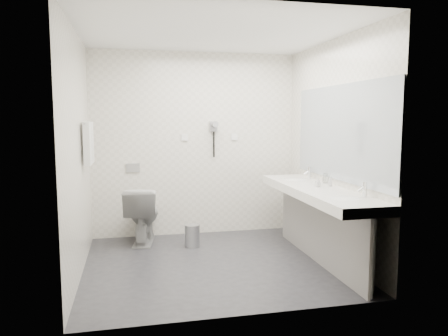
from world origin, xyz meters
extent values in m
plane|color=#2C2B31|center=(0.00, 0.00, 0.00)|extent=(2.80, 2.80, 0.00)
plane|color=white|center=(0.00, 0.00, 2.50)|extent=(2.80, 2.80, 0.00)
plane|color=white|center=(0.00, 1.30, 1.25)|extent=(2.80, 0.00, 2.80)
plane|color=white|center=(0.00, -1.30, 1.25)|extent=(2.80, 0.00, 2.80)
plane|color=white|center=(-1.40, 0.00, 1.25)|extent=(0.00, 2.60, 2.60)
plane|color=white|center=(1.40, 0.00, 1.25)|extent=(0.00, 2.60, 2.60)
cube|color=white|center=(1.12, -0.20, 0.80)|extent=(0.55, 2.20, 0.10)
cube|color=gray|center=(1.15, -0.20, 0.38)|extent=(0.03, 2.15, 0.75)
cylinder|color=silver|center=(1.18, -1.24, 0.38)|extent=(0.06, 0.06, 0.75)
cylinder|color=silver|center=(1.18, 0.84, 0.38)|extent=(0.06, 0.06, 0.75)
cube|color=#B2BCC6|center=(1.39, -0.20, 1.45)|extent=(0.02, 2.20, 1.05)
ellipsoid|color=white|center=(1.12, -0.85, 0.83)|extent=(0.40, 0.31, 0.05)
ellipsoid|color=white|center=(1.12, 0.45, 0.83)|extent=(0.40, 0.31, 0.05)
cylinder|color=silver|center=(1.32, -0.85, 0.92)|extent=(0.04, 0.04, 0.15)
cylinder|color=silver|center=(1.32, 0.45, 0.92)|extent=(0.04, 0.04, 0.15)
imported|color=beige|center=(1.14, -0.17, 0.90)|extent=(0.05, 0.05, 0.10)
imported|color=beige|center=(1.18, -0.11, 0.89)|extent=(0.08, 0.08, 0.08)
imported|color=beige|center=(1.30, -0.16, 0.91)|extent=(0.06, 0.06, 0.12)
cylinder|color=silver|center=(1.36, 0.08, 0.91)|extent=(0.06, 0.06, 0.11)
imported|color=white|center=(-0.74, 1.01, 0.37)|extent=(0.52, 0.78, 0.73)
cube|color=#B2B5BA|center=(-0.85, 1.29, 0.95)|extent=(0.18, 0.02, 0.12)
cylinder|color=#B2B5BA|center=(-0.14, 0.68, 0.13)|extent=(0.22, 0.22, 0.27)
cylinder|color=#B2B5BA|center=(-0.14, 0.68, 0.27)|extent=(0.19, 0.19, 0.02)
cylinder|color=silver|center=(-1.35, 0.55, 1.55)|extent=(0.02, 0.62, 0.02)
cube|color=white|center=(-1.34, 0.41, 1.33)|extent=(0.07, 0.24, 0.48)
cube|color=white|center=(-1.34, 0.69, 1.33)|extent=(0.07, 0.24, 0.48)
cube|color=#98979C|center=(0.25, 1.27, 1.50)|extent=(0.10, 0.04, 0.14)
cylinder|color=#98979C|center=(0.25, 1.20, 1.53)|extent=(0.08, 0.14, 0.08)
cylinder|color=black|center=(0.25, 1.26, 1.25)|extent=(0.02, 0.02, 0.35)
cube|color=white|center=(-0.15, 1.29, 1.35)|extent=(0.09, 0.02, 0.09)
cube|color=white|center=(0.55, 1.29, 1.35)|extent=(0.09, 0.02, 0.09)
camera|label=1|loc=(-0.88, -4.51, 1.60)|focal=34.17mm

